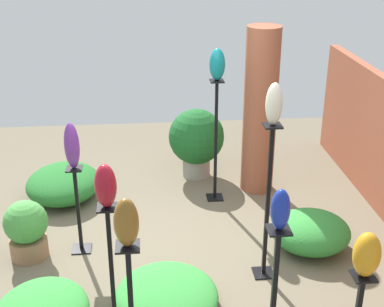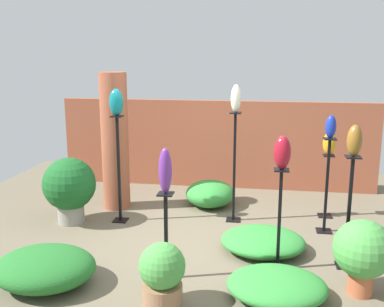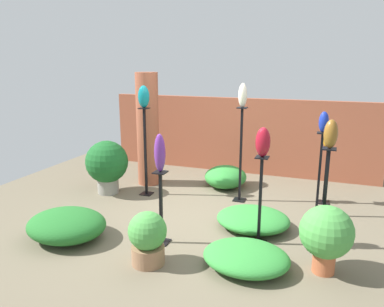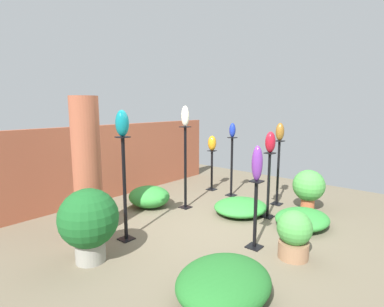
{
  "view_description": "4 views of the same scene",
  "coord_description": "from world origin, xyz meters",
  "views": [
    {
      "loc": [
        4.74,
        -0.12,
        3.21
      ],
      "look_at": [
        0.06,
        0.31,
        1.16
      ],
      "focal_mm": 50.0,
      "sensor_mm": 36.0,
      "label": 1
    },
    {
      "loc": [
        0.8,
        -5.19,
        2.37
      ],
      "look_at": [
        -0.07,
        0.36,
        1.12
      ],
      "focal_mm": 42.0,
      "sensor_mm": 36.0,
      "label": 2
    },
    {
      "loc": [
        1.76,
        -4.88,
        2.29
      ],
      "look_at": [
        -0.18,
        0.33,
        0.92
      ],
      "focal_mm": 35.0,
      "sensor_mm": 36.0,
      "label": 3
    },
    {
      "loc": [
        -3.7,
        -2.76,
        1.96
      ],
      "look_at": [
        -0.06,
        0.39,
        1.19
      ],
      "focal_mm": 28.0,
      "sensor_mm": 36.0,
      "label": 4
    }
  ],
  "objects": [
    {
      "name": "pedestal_ruby",
      "position": [
        1.03,
        -0.45,
        0.53
      ],
      "size": [
        0.2,
        0.2,
        1.16
      ],
      "color": "black",
      "rests_on": "ground"
    },
    {
      "name": "ground_plane",
      "position": [
        0.0,
        0.0,
        0.0
      ],
      "size": [
        8.0,
        8.0,
        0.0
      ],
      "primitive_type": "plane",
      "color": "#6B604C"
    },
    {
      "name": "art_vase_bronze",
      "position": [
        1.79,
        -0.26,
        1.46
      ],
      "size": [
        0.16,
        0.16,
        0.34
      ],
      "primitive_type": "ellipsoid",
      "color": "brown",
      "rests_on": "pedestal_bronze"
    },
    {
      "name": "art_vase_violet",
      "position": [
        -0.16,
        -0.85,
        1.2
      ],
      "size": [
        0.14,
        0.15,
        0.48
      ],
      "primitive_type": "ellipsoid",
      "color": "#6B2D8C",
      "rests_on": "pedestal_violet"
    },
    {
      "name": "pedestal_ivory",
      "position": [
        0.44,
        0.99,
        0.73
      ],
      "size": [
        0.2,
        0.2,
        1.58
      ],
      "color": "black",
      "rests_on": "ground"
    },
    {
      "name": "pedestal_teal",
      "position": [
        -1.18,
        0.71,
        0.71
      ],
      "size": [
        0.2,
        0.2,
        1.53
      ],
      "color": "black",
      "rests_on": "ground"
    },
    {
      "name": "brick_wall_back",
      "position": [
        0.0,
        2.66,
        0.78
      ],
      "size": [
        5.6,
        0.12,
        1.56
      ],
      "primitive_type": "cube",
      "color": "#9E5138",
      "rests_on": "ground"
    },
    {
      "name": "art_vase_teal",
      "position": [
        -1.18,
        0.71,
        1.72
      ],
      "size": [
        0.19,
        0.18,
        0.37
      ],
      "primitive_type": "ellipsoid",
      "color": "#0F727A",
      "rests_on": "pedestal_teal"
    },
    {
      "name": "pedestal_cobalt",
      "position": [
        1.68,
        0.76,
        0.59
      ],
      "size": [
        0.2,
        0.2,
        1.29
      ],
      "color": "black",
      "rests_on": "ground"
    },
    {
      "name": "foliage_bed_west",
      "position": [
        0.03,
        1.58,
        0.2
      ],
      "size": [
        0.77,
        0.83,
        0.4
      ],
      "primitive_type": "ellipsoid",
      "color": "#338C38",
      "rests_on": "ground"
    },
    {
      "name": "pedestal_amber",
      "position": [
        1.77,
        1.36,
        0.42
      ],
      "size": [
        0.2,
        0.2,
        0.94
      ],
      "color": "black",
      "rests_on": "ground"
    },
    {
      "name": "foliage_bed_center",
      "position": [
        1.0,
        -1.08,
        0.13
      ],
      "size": [
        0.99,
        0.83,
        0.26
      ],
      "primitive_type": "ellipsoid",
      "color": "#338C38",
      "rests_on": "ground"
    },
    {
      "name": "art_vase_ivory",
      "position": [
        0.44,
        0.99,
        1.77
      ],
      "size": [
        0.14,
        0.15,
        0.38
      ],
      "primitive_type": "ellipsoid",
      "color": "beige",
      "rests_on": "pedestal_ivory"
    },
    {
      "name": "pedestal_violet",
      "position": [
        -0.16,
        -0.85,
        0.43
      ],
      "size": [
        0.2,
        0.2,
        0.96
      ],
      "color": "black",
      "rests_on": "ground"
    },
    {
      "name": "foliage_bed_east",
      "position": [
        -1.38,
        -1.18,
        0.19
      ],
      "size": [
        1.07,
        0.92,
        0.38
      ],
      "primitive_type": "ellipsoid",
      "color": "#236B28",
      "rests_on": "ground"
    },
    {
      "name": "pedestal_bronze",
      "position": [
        1.79,
        -0.26,
        0.59
      ],
      "size": [
        0.2,
        0.2,
        1.29
      ],
      "color": "black",
      "rests_on": "ground"
    },
    {
      "name": "foliage_bed_rear",
      "position": [
        0.86,
        0.01,
        0.13
      ],
      "size": [
        1.03,
        0.93,
        0.25
      ],
      "primitive_type": "ellipsoid",
      "color": "#338C38",
      "rests_on": "ground"
    },
    {
      "name": "potted_plant_back_center",
      "position": [
        1.83,
        -0.86,
        0.46
      ],
      "size": [
        0.58,
        0.58,
        0.78
      ],
      "color": "#B25B38",
      "rests_on": "ground"
    },
    {
      "name": "potted_plant_near_pillar",
      "position": [
        -0.09,
        -1.37,
        0.33
      ],
      "size": [
        0.45,
        0.45,
        0.63
      ],
      "color": "#936B4C",
      "rests_on": "ground"
    },
    {
      "name": "art_vase_amber",
      "position": [
        1.77,
        1.36,
        1.11
      ],
      "size": [
        0.2,
        0.19,
        0.34
      ],
      "primitive_type": "ellipsoid",
      "color": "orange",
      "rests_on": "pedestal_amber"
    },
    {
      "name": "brick_pillar",
      "position": [
        -1.42,
        1.29,
        1.05
      ],
      "size": [
        0.42,
        0.42,
        2.1
      ],
      "primitive_type": "cylinder",
      "color": "#9E5138",
      "rests_on": "ground"
    },
    {
      "name": "potted_plant_front_left",
      "position": [
        -1.85,
        0.55,
        0.54
      ],
      "size": [
        0.75,
        0.75,
        0.95
      ],
      "color": "gray",
      "rests_on": "ground"
    },
    {
      "name": "art_vase_ruby",
      "position": [
        1.03,
        -0.45,
        1.34
      ],
      "size": [
        0.18,
        0.17,
        0.36
      ],
      "primitive_type": "ellipsoid",
      "color": "maroon",
      "rests_on": "pedestal_ruby"
    },
    {
      "name": "art_vase_cobalt",
      "position": [
        1.68,
        0.76,
        1.44
      ],
      "size": [
        0.14,
        0.13,
        0.3
      ],
      "primitive_type": "ellipsoid",
      "color": "#192D9E",
      "rests_on": "pedestal_cobalt"
    }
  ]
}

